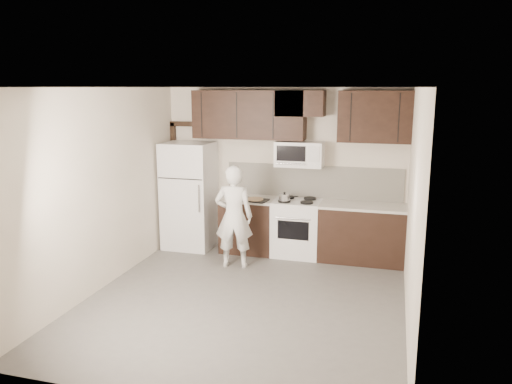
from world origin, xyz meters
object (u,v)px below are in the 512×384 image
at_px(stove, 297,228).
at_px(person, 234,217).
at_px(microwave, 299,154).
at_px(refrigerator, 189,195).

bearing_deg(stove, person, -136.15).
height_order(stove, microwave, microwave).
relative_size(stove, microwave, 1.24).
relative_size(refrigerator, person, 1.14).
xyz_separation_m(stove, person, (-0.82, -0.79, 0.33)).
distance_m(microwave, person, 1.49).
height_order(stove, refrigerator, refrigerator).
bearing_deg(refrigerator, microwave, 5.15).
height_order(refrigerator, person, refrigerator).
xyz_separation_m(stove, refrigerator, (-1.85, -0.05, 0.44)).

